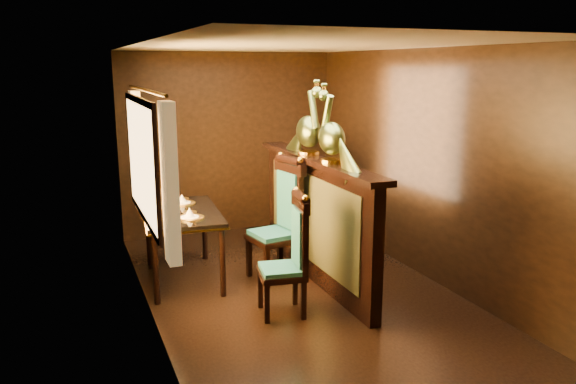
% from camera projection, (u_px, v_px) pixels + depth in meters
% --- Properties ---
extents(ground, '(5.00, 5.00, 0.00)m').
position_uv_depth(ground, '(299.00, 293.00, 5.85)').
color(ground, black).
rests_on(ground, ground).
extents(room_shell, '(3.04, 5.04, 2.52)m').
position_uv_depth(room_shell, '(291.00, 142.00, 5.48)').
color(room_shell, black).
rests_on(room_shell, ground).
extents(partition, '(0.26, 2.70, 1.36)m').
position_uv_depth(partition, '(316.00, 217.00, 6.08)').
color(partition, black).
rests_on(partition, ground).
extents(dining_table, '(0.92, 1.39, 0.98)m').
position_uv_depth(dining_table, '(181.00, 217.00, 6.07)').
color(dining_table, black).
rests_on(dining_table, ground).
extents(chair_left, '(0.49, 0.51, 1.19)m').
position_uv_depth(chair_left, '(293.00, 251.00, 5.25)').
color(chair_left, black).
rests_on(chair_left, ground).
extents(chair_right, '(0.57, 0.59, 1.38)m').
position_uv_depth(chair_right, '(283.00, 214.00, 6.16)').
color(chair_right, black).
rests_on(chair_right, ground).
extents(peacock_left, '(0.25, 0.66, 0.78)m').
position_uv_depth(peacock_left, '(332.00, 124.00, 5.54)').
color(peacock_left, '#1B513C').
rests_on(peacock_left, partition).
extents(peacock_right, '(0.26, 0.68, 0.81)m').
position_uv_depth(peacock_right, '(309.00, 117.00, 6.04)').
color(peacock_right, '#1B513C').
rests_on(peacock_right, partition).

